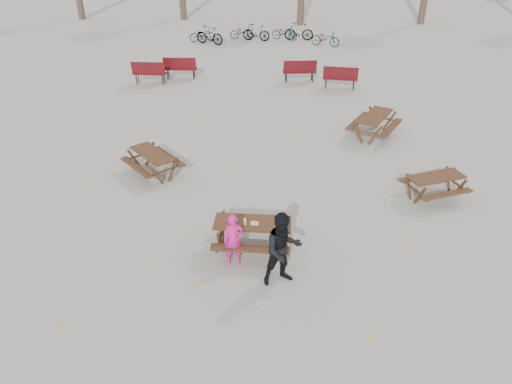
# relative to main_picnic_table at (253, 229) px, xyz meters

# --- Properties ---
(ground) EXTENTS (80.00, 80.00, 0.00)m
(ground) POSITION_rel_main_picnic_table_xyz_m (0.00, 0.00, -0.59)
(ground) COLOR gray
(ground) RESTS_ON ground
(main_picnic_table) EXTENTS (1.80, 1.45, 0.78)m
(main_picnic_table) POSITION_rel_main_picnic_table_xyz_m (0.00, 0.00, 0.00)
(main_picnic_table) COLOR #352113
(main_picnic_table) RESTS_ON ground
(food_tray) EXTENTS (0.18, 0.11, 0.03)m
(food_tray) POSITION_rel_main_picnic_table_xyz_m (0.06, -0.07, 0.21)
(food_tray) COLOR silver
(food_tray) RESTS_ON main_picnic_table
(bread_roll) EXTENTS (0.14, 0.06, 0.05)m
(bread_roll) POSITION_rel_main_picnic_table_xyz_m (0.06, -0.07, 0.25)
(bread_roll) COLOR tan
(bread_roll) RESTS_ON food_tray
(soda_bottle) EXTENTS (0.07, 0.07, 0.17)m
(soda_bottle) POSITION_rel_main_picnic_table_xyz_m (-0.16, -0.10, 0.26)
(soda_bottle) COLOR silver
(soda_bottle) RESTS_ON main_picnic_table
(child) EXTENTS (0.53, 0.41, 1.28)m
(child) POSITION_rel_main_picnic_table_xyz_m (-0.38, -0.56, 0.05)
(child) COLOR #E01C82
(child) RESTS_ON ground
(adult) EXTENTS (1.04, 0.94, 1.74)m
(adult) POSITION_rel_main_picnic_table_xyz_m (0.75, -1.11, 0.29)
(adult) COLOR black
(adult) RESTS_ON ground
(picnic_table_east) EXTENTS (1.94, 1.78, 0.67)m
(picnic_table_east) POSITION_rel_main_picnic_table_xyz_m (4.85, 2.81, -0.25)
(picnic_table_east) COLOR #352113
(picnic_table_east) RESTS_ON ground
(picnic_table_north) EXTENTS (2.10, 2.10, 0.71)m
(picnic_table_north) POSITION_rel_main_picnic_table_xyz_m (-3.34, 3.52, -0.23)
(picnic_table_north) COLOR #352113
(picnic_table_north) RESTS_ON ground
(picnic_table_far) EXTENTS (2.11, 2.27, 0.78)m
(picnic_table_far) POSITION_rel_main_picnic_table_xyz_m (3.68, 6.89, -0.20)
(picnic_table_far) COLOR #352113
(picnic_table_far) RESTS_ON ground
(park_bench_row) EXTENTS (10.07, 1.47, 1.03)m
(park_bench_row) POSITION_rel_main_picnic_table_xyz_m (-1.58, 12.32, -0.07)
(park_bench_row) COLOR maroon
(park_bench_row) RESTS_ON ground
(bicycle_row) EXTENTS (8.75, 2.50, 1.02)m
(bicycle_row) POSITION_rel_main_picnic_table_xyz_m (-1.23, 19.83, -0.14)
(bicycle_row) COLOR black
(bicycle_row) RESTS_ON ground
(fallen_leaves) EXTENTS (11.00, 11.00, 0.01)m
(fallen_leaves) POSITION_rel_main_picnic_table_xyz_m (0.50, 2.50, -0.58)
(fallen_leaves) COLOR gold
(fallen_leaves) RESTS_ON ground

